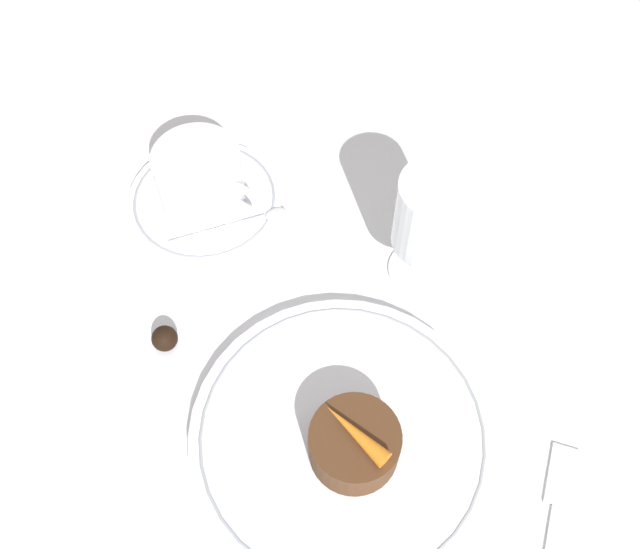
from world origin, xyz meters
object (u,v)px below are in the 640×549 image
at_px(wine_glass, 433,219).
at_px(dessert_cake, 352,443).
at_px(dinner_plate, 342,436).
at_px(coffee_cup, 200,176).
at_px(fork, 554,528).

distance_m(wine_glass, dessert_cake, 0.20).
bearing_deg(dinner_plate, wine_glass, 96.38).
distance_m(dinner_plate, wine_glass, 0.19).
relative_size(dinner_plate, coffee_cup, 2.26).
bearing_deg(fork, dinner_plate, -171.85).
xyz_separation_m(dinner_plate, wine_glass, (-0.02, 0.18, 0.07)).
bearing_deg(wine_glass, dessert_cake, -79.86).
height_order(dinner_plate, wine_glass, wine_glass).
relative_size(fork, dessert_cake, 2.47).
bearing_deg(wine_glass, dinner_plate, -83.62).
bearing_deg(coffee_cup, dinner_plate, -29.83).
relative_size(coffee_cup, wine_glass, 0.86).
height_order(coffee_cup, dessert_cake, coffee_cup).
distance_m(dinner_plate, coffee_cup, 0.28).
xyz_separation_m(dinner_plate, fork, (0.17, 0.03, -0.01)).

